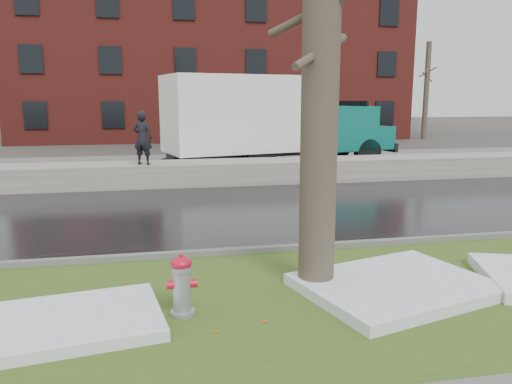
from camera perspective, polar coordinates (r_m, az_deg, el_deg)
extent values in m
plane|color=#47423D|center=(8.33, 4.04, -9.04)|extent=(120.00, 120.00, 0.00)
cube|color=#354F1A|center=(7.21, 6.72, -12.15)|extent=(60.00, 4.50, 0.04)
cube|color=black|center=(12.56, -1.38, -2.16)|extent=(60.00, 7.00, 0.03)
cube|color=slate|center=(20.85, -5.42, 2.97)|extent=(60.00, 9.00, 0.03)
cube|color=slate|center=(9.23, 2.40, -6.58)|extent=(60.00, 0.15, 0.14)
cube|color=#A29E94|center=(16.57, -3.89, 2.24)|extent=(60.00, 1.60, 0.75)
cube|color=maroon|center=(37.84, -5.21, 14.00)|extent=(26.00, 12.00, 10.00)
cylinder|color=brown|center=(33.79, -18.27, 10.95)|extent=(0.36, 0.36, 6.50)
cylinder|color=brown|center=(33.81, -18.36, 12.55)|extent=(0.84, 1.62, 0.73)
cylinder|color=brown|center=(33.86, -18.46, 14.07)|extent=(1.08, 1.26, 0.66)
cylinder|color=brown|center=(33.79, -18.30, 11.54)|extent=(1.40, 0.61, 0.63)
cylinder|color=brown|center=(36.38, 18.89, 10.86)|extent=(0.36, 0.36, 6.50)
cylinder|color=brown|center=(36.41, 18.98, 12.35)|extent=(0.84, 1.62, 0.73)
cylinder|color=brown|center=(36.45, 19.07, 13.76)|extent=(1.08, 1.26, 0.66)
cylinder|color=brown|center=(36.39, 18.92, 11.41)|extent=(1.40, 0.61, 0.63)
cylinder|color=#93969A|center=(6.60, -8.45, -10.94)|extent=(0.23, 0.23, 0.70)
ellipsoid|color=red|center=(6.48, -8.53, -8.05)|extent=(0.28, 0.28, 0.16)
cylinder|color=red|center=(6.45, -8.56, -7.28)|extent=(0.05, 0.05, 0.05)
cylinder|color=red|center=(6.57, -9.76, -10.43)|extent=(0.10, 0.11, 0.11)
cylinder|color=red|center=(6.58, -7.18, -10.30)|extent=(0.10, 0.11, 0.11)
cylinder|color=#93969A|center=(6.71, -8.55, -9.93)|extent=(0.14, 0.10, 0.14)
cylinder|color=brown|center=(7.14, 7.42, 14.92)|extent=(0.69, 0.69, 6.61)
cylinder|color=brown|center=(7.22, 7.56, 20.16)|extent=(1.28, 1.19, 0.69)
cylinder|color=brown|center=(7.14, 7.44, 15.67)|extent=(1.09, 1.01, 0.59)
cube|color=black|center=(19.94, 1.97, 4.59)|extent=(8.43, 2.98, 0.23)
cube|color=white|center=(19.26, -1.69, 8.93)|extent=(6.14, 3.88, 2.84)
cube|color=#0B655A|center=(21.38, 9.24, 7.28)|extent=(2.94, 3.02, 1.79)
cube|color=#0B655A|center=(22.29, 12.49, 6.22)|extent=(1.77, 2.54, 0.95)
cube|color=black|center=(21.77, 10.92, 8.95)|extent=(0.57, 2.07, 0.95)
cube|color=black|center=(18.34, -11.70, 2.76)|extent=(2.05, 1.65, 0.71)
cylinder|color=black|center=(21.02, 12.64, 4.37)|extent=(1.20, 0.58, 1.16)
cylinder|color=black|center=(22.81, 9.27, 4.97)|extent=(1.20, 0.58, 1.16)
cylinder|color=black|center=(18.50, 0.59, 3.79)|extent=(1.20, 0.58, 1.16)
cylinder|color=black|center=(20.51, -2.06, 4.47)|extent=(1.20, 0.58, 1.16)
cylinder|color=black|center=(17.86, -4.31, 3.51)|extent=(1.20, 0.58, 1.16)
cylinder|color=black|center=(19.93, -6.54, 4.22)|extent=(1.20, 0.58, 1.16)
imported|color=black|center=(15.95, -12.83, 6.03)|extent=(0.71, 0.59, 1.66)
cube|color=white|center=(7.66, 15.64, -10.28)|extent=(3.05, 2.63, 0.16)
cube|color=white|center=(6.72, -20.61, -13.73)|extent=(2.42, 1.92, 0.14)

